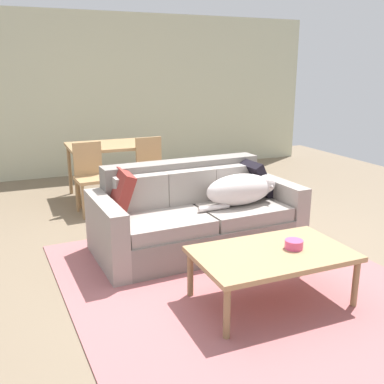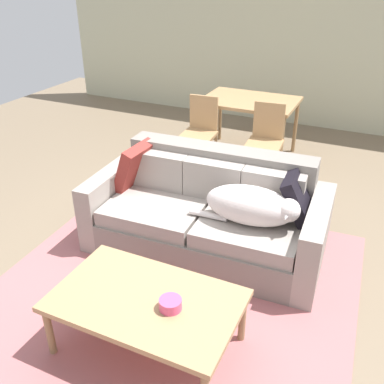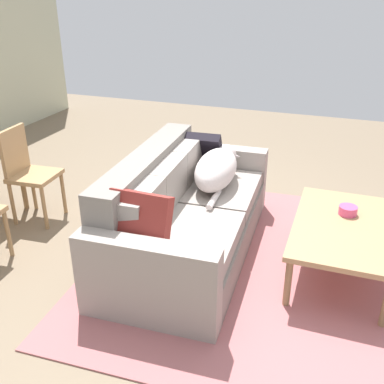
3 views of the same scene
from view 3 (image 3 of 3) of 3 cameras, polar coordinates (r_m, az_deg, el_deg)
name	(u,v)px [view 3 (image 3 of 3)]	position (r m, az deg, el deg)	size (l,w,h in m)	color
ground_plane	(201,266)	(3.72, 1.10, -9.40)	(10.00, 10.00, 0.00)	#796751
area_rug	(289,269)	(3.75, 12.23, -9.56)	(2.81, 3.12, 0.01)	#AB6365
couch	(182,216)	(3.76, -1.22, -3.08)	(2.11, 1.08, 0.86)	gray
dog_on_left_cushion	(217,168)	(3.98, 3.21, 3.03)	(0.90, 0.38, 0.32)	silver
throw_pillow_by_left_arm	(138,225)	(3.00, -6.88, -4.16)	(0.11, 0.43, 0.43)	maroon
throw_pillow_by_right_arm	(201,151)	(4.32, 1.16, 5.23)	(0.10, 0.41, 0.41)	black
coffee_table	(344,229)	(3.63, 18.79, -4.55)	(1.21, 0.75, 0.43)	tan
bowl_on_coffee_table	(348,210)	(3.76, 19.28, -2.23)	(0.14, 0.14, 0.07)	#EA4C7F
dining_chair_near_right	(27,170)	(4.49, -20.27, 2.70)	(0.43, 0.43, 0.91)	tan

